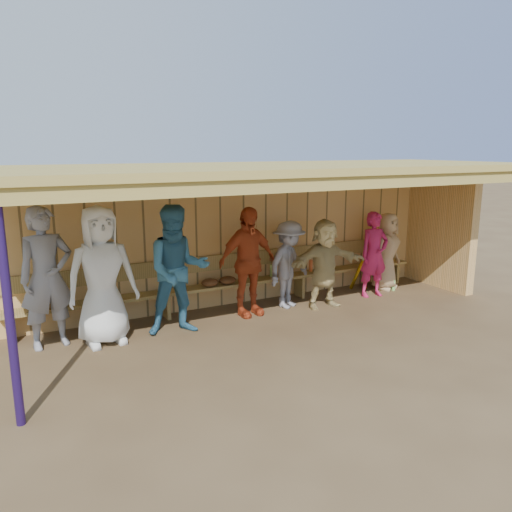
{
  "coord_description": "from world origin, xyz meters",
  "views": [
    {
      "loc": [
        -3.6,
        -6.57,
        2.75
      ],
      "look_at": [
        0.0,
        0.35,
        1.05
      ],
      "focal_mm": 35.0,
      "sensor_mm": 36.0,
      "label": 1
    }
  ],
  "objects_px": {
    "player_a": "(47,278)",
    "player_e": "(289,265)",
    "player_d": "(248,262)",
    "player_h": "(386,251)",
    "player_f": "(325,263)",
    "player_g": "(374,255)",
    "bench": "(236,277)",
    "player_b": "(102,276)",
    "player_c": "(178,270)"
  },
  "relations": [
    {
      "from": "player_a",
      "to": "player_b",
      "type": "bearing_deg",
      "value": -29.29
    },
    {
      "from": "player_f",
      "to": "player_c",
      "type": "bearing_deg",
      "value": -177.11
    },
    {
      "from": "player_d",
      "to": "player_f",
      "type": "bearing_deg",
      "value": -16.97
    },
    {
      "from": "player_b",
      "to": "player_c",
      "type": "bearing_deg",
      "value": -9.27
    },
    {
      "from": "player_f",
      "to": "player_a",
      "type": "bearing_deg",
      "value": 178.43
    },
    {
      "from": "player_b",
      "to": "player_h",
      "type": "distance_m",
      "value": 5.5
    },
    {
      "from": "player_b",
      "to": "player_e",
      "type": "relative_size",
      "value": 1.3
    },
    {
      "from": "player_b",
      "to": "player_f",
      "type": "height_order",
      "value": "player_b"
    },
    {
      "from": "player_c",
      "to": "player_d",
      "type": "distance_m",
      "value": 1.31
    },
    {
      "from": "player_a",
      "to": "player_g",
      "type": "bearing_deg",
      "value": -12.58
    },
    {
      "from": "bench",
      "to": "player_d",
      "type": "bearing_deg",
      "value": -93.78
    },
    {
      "from": "player_f",
      "to": "player_d",
      "type": "bearing_deg",
      "value": 172.86
    },
    {
      "from": "player_c",
      "to": "player_a",
      "type": "bearing_deg",
      "value": 178.64
    },
    {
      "from": "player_d",
      "to": "player_h",
      "type": "relative_size",
      "value": 1.2
    },
    {
      "from": "player_a",
      "to": "bench",
      "type": "height_order",
      "value": "player_a"
    },
    {
      "from": "player_b",
      "to": "player_h",
      "type": "height_order",
      "value": "player_b"
    },
    {
      "from": "player_a",
      "to": "player_e",
      "type": "bearing_deg",
      "value": -11.04
    },
    {
      "from": "player_h",
      "to": "bench",
      "type": "distance_m",
      "value": 3.12
    },
    {
      "from": "player_c",
      "to": "player_e",
      "type": "bearing_deg",
      "value": 17.41
    },
    {
      "from": "player_b",
      "to": "player_d",
      "type": "relative_size",
      "value": 1.09
    },
    {
      "from": "player_d",
      "to": "bench",
      "type": "bearing_deg",
      "value": 78.73
    },
    {
      "from": "player_e",
      "to": "player_g",
      "type": "distance_m",
      "value": 1.76
    },
    {
      "from": "player_g",
      "to": "bench",
      "type": "height_order",
      "value": "player_g"
    },
    {
      "from": "player_a",
      "to": "player_f",
      "type": "distance_m",
      "value": 4.45
    },
    {
      "from": "player_c",
      "to": "player_f",
      "type": "xyz_separation_m",
      "value": [
        2.66,
        0.03,
        -0.19
      ]
    },
    {
      "from": "player_g",
      "to": "player_h",
      "type": "height_order",
      "value": "player_g"
    },
    {
      "from": "player_a",
      "to": "player_b",
      "type": "distance_m",
      "value": 0.74
    },
    {
      "from": "player_h",
      "to": "player_g",
      "type": "bearing_deg",
      "value": -174.21
    },
    {
      "from": "player_c",
      "to": "player_f",
      "type": "bearing_deg",
      "value": 9.68
    },
    {
      "from": "player_c",
      "to": "player_h",
      "type": "distance_m",
      "value": 4.44
    },
    {
      "from": "player_c",
      "to": "player_g",
      "type": "relative_size",
      "value": 1.22
    },
    {
      "from": "player_b",
      "to": "player_e",
      "type": "height_order",
      "value": "player_b"
    },
    {
      "from": "player_e",
      "to": "player_f",
      "type": "bearing_deg",
      "value": -50.41
    },
    {
      "from": "player_a",
      "to": "player_f",
      "type": "xyz_separation_m",
      "value": [
        4.44,
        -0.3,
        -0.22
      ]
    },
    {
      "from": "player_a",
      "to": "player_g",
      "type": "distance_m",
      "value": 5.64
    },
    {
      "from": "player_b",
      "to": "player_d",
      "type": "xyz_separation_m",
      "value": [
        2.36,
        0.16,
        -0.08
      ]
    },
    {
      "from": "player_d",
      "to": "player_f",
      "type": "height_order",
      "value": "player_d"
    },
    {
      "from": "player_a",
      "to": "player_e",
      "type": "xyz_separation_m",
      "value": [
        3.88,
        -0.02,
        -0.23
      ]
    },
    {
      "from": "player_e",
      "to": "player_h",
      "type": "relative_size",
      "value": 1.01
    },
    {
      "from": "player_c",
      "to": "player_g",
      "type": "height_order",
      "value": "player_c"
    },
    {
      "from": "player_g",
      "to": "bench",
      "type": "distance_m",
      "value": 2.64
    },
    {
      "from": "player_b",
      "to": "player_e",
      "type": "distance_m",
      "value": 3.2
    },
    {
      "from": "player_b",
      "to": "player_a",
      "type": "bearing_deg",
      "value": 157.17
    },
    {
      "from": "player_f",
      "to": "player_g",
      "type": "distance_m",
      "value": 1.2
    },
    {
      "from": "player_d",
      "to": "player_h",
      "type": "distance_m",
      "value": 3.14
    },
    {
      "from": "player_a",
      "to": "player_b",
      "type": "height_order",
      "value": "player_a"
    },
    {
      "from": "player_b",
      "to": "player_c",
      "type": "relative_size",
      "value": 1.02
    },
    {
      "from": "player_a",
      "to": "player_e",
      "type": "height_order",
      "value": "player_a"
    },
    {
      "from": "player_c",
      "to": "player_f",
      "type": "height_order",
      "value": "player_c"
    },
    {
      "from": "player_a",
      "to": "player_e",
      "type": "distance_m",
      "value": 3.89
    }
  ]
}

